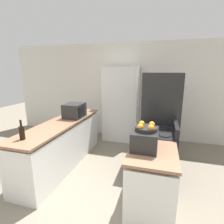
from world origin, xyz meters
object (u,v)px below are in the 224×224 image
pantry_cabinet (121,104)px  toaster_oven (145,139)px  stove (155,156)px  wine_bottle (22,132)px  fruit_bowl (146,128)px  microwave (75,111)px  refrigerator (160,118)px

pantry_cabinet → toaster_oven: bearing=-69.8°
stove → pantry_cabinet: bearing=121.0°
wine_bottle → fruit_bowl: (1.74, 0.19, 0.17)m
stove → toaster_oven: toaster_oven is taller
microwave → refrigerator: bearing=11.4°
fruit_bowl → pantry_cabinet: bearing=110.3°
stove → refrigerator: refrigerator is taller
pantry_cabinet → fruit_bowl: 2.55m
microwave → toaster_oven: bearing=-35.2°
pantry_cabinet → microwave: 1.44m
pantry_cabinet → stove: pantry_cabinet is taller
pantry_cabinet → fruit_bowl: bearing=-69.7°
pantry_cabinet → stove: (1.00, -1.67, -0.53)m
toaster_oven → fruit_bowl: 0.16m
refrigerator → fruit_bowl: refrigerator is taller
microwave → toaster_oven: size_ratio=1.03×
microwave → wine_bottle: microwave is taller
wine_bottle → stove: bearing=25.9°
pantry_cabinet → toaster_oven: 2.53m
pantry_cabinet → wine_bottle: 2.71m
wine_bottle → fruit_bowl: bearing=6.1°
wine_bottle → pantry_cabinet: bearing=71.6°
microwave → toaster_oven: 1.94m
microwave → fruit_bowl: size_ratio=1.63×
stove → toaster_oven: bearing=-100.7°
stove → wine_bottle: bearing=-154.1°
stove → microwave: (-1.72, 0.41, 0.59)m
microwave → wine_bottle: (-0.14, -1.32, -0.04)m
refrigerator → pantry_cabinet: bearing=139.1°
pantry_cabinet → microwave: size_ratio=4.40×
wine_bottle → microwave: bearing=83.7°
microwave → wine_bottle: size_ratio=1.52×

